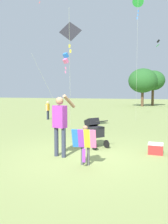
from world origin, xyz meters
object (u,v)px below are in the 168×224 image
Objects in this scene: stroller at (94,130)px; kite_adult_black at (70,34)px; kite_orange_delta at (138,3)px; kite_blue_high at (66,59)px; person_adult_flyer at (60,121)px; person_red_shirt at (48,109)px; child_with_butterfly_kite at (85,141)px; cooler_box at (156,149)px.

stroller is 4.47m from kite_adult_black.
kite_orange_delta is 6.42m from kite_blue_high.
person_adult_flyer is 0.45× the size of kite_blue_high.
kite_orange_delta is at bearing 87.19° from stroller.
person_adult_flyer is 1.44× the size of person_red_shirt.
child_with_butterfly_kite is 0.57× the size of person_adult_flyer.
child_with_butterfly_kite reaches higher than stroller.
person_adult_flyer is 4.77m from kite_adult_black.
stroller is 8.74m from person_red_shirt.
cooler_box is at bearing -27.77° from kite_adult_black.
kite_orange_delta reaches higher than person_red_shirt.
person_red_shirt reaches higher than cooler_box.
child_with_butterfly_kite is 7.96m from kite_blue_high.
child_with_butterfly_kite is 0.26× the size of kite_blue_high.
cooler_box is (2.68, 1.27, -0.90)m from person_adult_flyer.
child_with_butterfly_kite is at bearing -61.58° from kite_blue_high.
kite_blue_high reaches higher than child_with_butterfly_kite.
person_red_shirt is (-5.54, 6.75, 0.16)m from stroller.
person_adult_flyer is (-0.99, 0.53, 0.44)m from child_with_butterfly_kite.
person_adult_flyer is at bearing -59.03° from person_red_shirt.
stroller is at bearing 172.51° from cooler_box.
person_adult_flyer is at bearing -154.62° from cooler_box.
kite_adult_black reaches higher than cooler_box.
child_with_butterfly_kite reaches higher than cooler_box.
kite_orange_delta is at bearing 101.60° from cooler_box.
kite_adult_black is at bearing -61.53° from kite_blue_high.
cooler_box is (1.70, 1.80, -0.47)m from child_with_butterfly_kite.
stroller is at bearing -92.81° from kite_orange_delta.
person_red_shirt is 2.89× the size of cooler_box.
cooler_box is at bearing -42.54° from person_red_shirt.
person_adult_flyer reaches higher than stroller.
kite_orange_delta is 18.03× the size of cooler_box.
kite_adult_black is 3.89× the size of person_red_shirt.
kite_orange_delta is at bearing 47.58° from kite_blue_high.
stroller reaches higher than cooler_box.
kite_adult_black is 3.09m from kite_blue_high.
person_red_shirt is at bearing 120.97° from person_adult_flyer.
person_red_shirt is at bearing -167.06° from kite_orange_delta.
kite_blue_high is 9.22× the size of cooler_box.
person_red_shirt is at bearing 135.97° from kite_blue_high.
stroller is 0.21× the size of kite_adult_black.
person_adult_flyer is at bearing -95.65° from kite_orange_delta.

